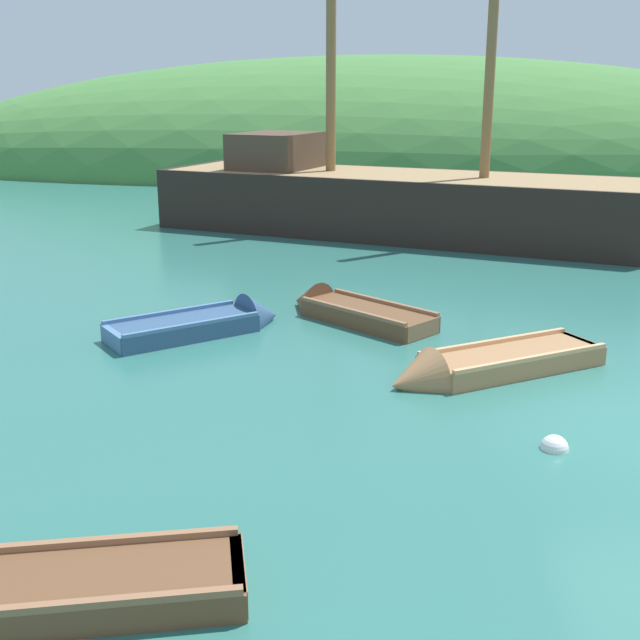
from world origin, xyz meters
TOP-DOWN VIEW (x-y plane):
  - shore_hill at (-3.60, 34.36)m, footprint 52.49×18.57m
  - sailing_ship at (-3.59, 14.46)m, footprint 16.81×8.65m
  - rowboat_portside at (-2.30, 2.06)m, footprint 3.68×2.72m
  - rowboat_center at (-6.98, 4.01)m, footprint 3.20×2.82m
  - rowboat_outer_left at (-6.97, -4.08)m, footprint 3.58×1.72m
  - rowboat_outer_right at (-4.49, 5.05)m, footprint 3.12×2.88m
  - buoy_white at (-1.71, -0.54)m, footprint 0.35×0.35m

SIDE VIEW (x-z plane):
  - shore_hill at x=-3.60m, z-range -5.93..5.93m
  - buoy_white at x=-1.71m, z-range -0.18..0.18m
  - rowboat_outer_left at x=-6.97m, z-range -0.40..0.56m
  - rowboat_portside at x=-2.30m, z-range -0.39..0.57m
  - rowboat_center at x=-6.98m, z-range -0.40..0.60m
  - rowboat_outer_right at x=-4.49m, z-range -0.37..0.57m
  - sailing_ship at x=-3.59m, z-range -5.02..6.35m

